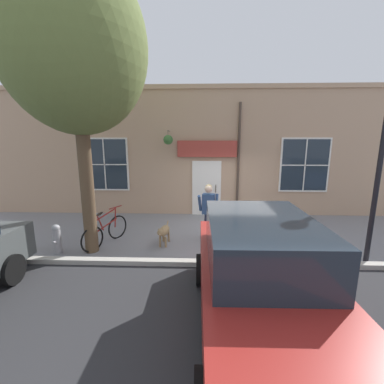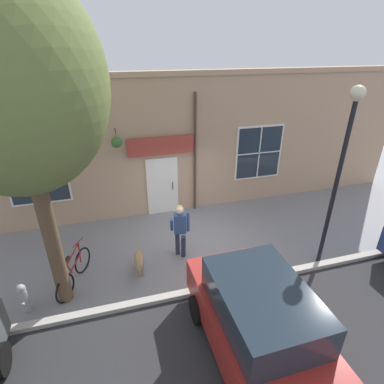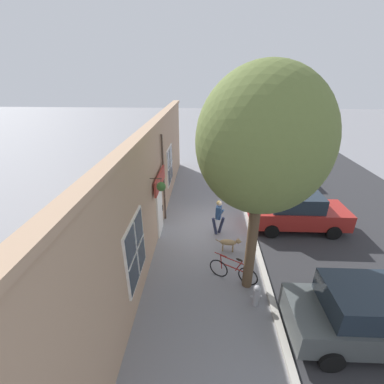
% 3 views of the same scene
% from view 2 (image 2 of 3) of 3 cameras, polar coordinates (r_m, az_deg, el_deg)
% --- Properties ---
extents(ground_plane, '(90.00, 90.00, 0.00)m').
position_cam_2_polar(ground_plane, '(9.42, 0.14, -9.78)').
color(ground_plane, gray).
extents(storefront_facade, '(0.95, 18.00, 4.83)m').
position_cam_2_polar(storefront_facade, '(10.35, -3.58, 8.69)').
color(storefront_facade, tan).
rests_on(storefront_facade, ground_plane).
extents(pedestrian_walking, '(0.61, 0.61, 1.66)m').
position_cam_2_polar(pedestrian_walking, '(8.41, -2.29, -6.56)').
color(pedestrian_walking, '#282D47').
rests_on(pedestrian_walking, ground_plane).
extents(dog_on_leash, '(1.08, 0.31, 0.62)m').
position_cam_2_polar(dog_on_leash, '(8.27, -10.06, -12.71)').
color(dog_on_leash, '#997A51').
rests_on(dog_on_leash, ground_plane).
extents(street_tree_by_curb, '(3.61, 3.24, 6.95)m').
position_cam_2_polar(street_tree_by_curb, '(6.19, -30.88, 16.57)').
color(street_tree_by_curb, brown).
rests_on(street_tree_by_curb, ground_plane).
extents(leaning_bicycle, '(1.62, 0.73, 1.00)m').
position_cam_2_polar(leaning_bicycle, '(8.39, -21.52, -13.97)').
color(leaning_bicycle, black).
rests_on(leaning_bicycle, ground_plane).
extents(parked_car_mid_block, '(4.32, 1.98, 1.75)m').
position_cam_2_polar(parked_car_mid_block, '(6.15, 13.42, -24.21)').
color(parked_car_mid_block, maroon).
rests_on(parked_car_mid_block, ground_plane).
extents(street_lamp, '(0.32, 0.32, 4.78)m').
position_cam_2_polar(street_lamp, '(8.03, 26.74, 5.87)').
color(street_lamp, black).
rests_on(street_lamp, ground_plane).
extents(fire_hydrant, '(0.34, 0.20, 0.77)m').
position_cam_2_polar(fire_hydrant, '(8.15, -29.41, -17.15)').
color(fire_hydrant, '#99999E').
rests_on(fire_hydrant, ground_plane).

